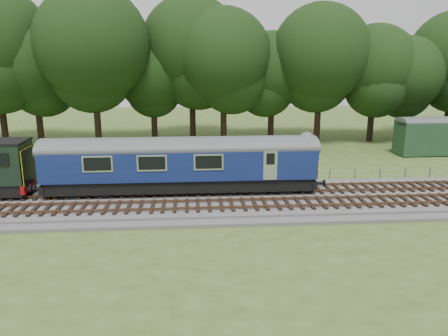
{
  "coord_description": "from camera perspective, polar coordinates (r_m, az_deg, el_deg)",
  "views": [
    {
      "loc": [
        -4.5,
        -27.18,
        9.15
      ],
      "look_at": [
        -2.38,
        1.4,
        2.0
      ],
      "focal_mm": 35.0,
      "sensor_mm": 36.0,
      "label": 1
    }
  ],
  "objects": [
    {
      "name": "shed",
      "position": [
        49.66,
        24.28,
        3.92
      ],
      "size": [
        4.83,
        4.83,
        2.97
      ],
      "rotation": [
        0.0,
        0.0,
        -0.43
      ],
      "color": "#1B3C25",
      "rests_on": "ground"
    },
    {
      "name": "ground",
      "position": [
        29.03,
        4.9,
        -4.42
      ],
      "size": [
        120.0,
        120.0,
        0.0
      ],
      "primitive_type": "plane",
      "color": "#3D5920",
      "rests_on": "ground"
    },
    {
      "name": "worker",
      "position": [
        30.29,
        -21.76,
        -2.13
      ],
      "size": [
        0.71,
        0.51,
        1.8
      ],
      "primitive_type": "imported",
      "rotation": [
        0.0,
        0.0,
        0.13
      ],
      "color": "orange",
      "rests_on": "ballast"
    },
    {
      "name": "track_north",
      "position": [
        30.22,
        4.5,
        -2.84
      ],
      "size": [
        67.2,
        2.4,
        0.21
      ],
      "color": "black",
      "rests_on": "ballast"
    },
    {
      "name": "ballast",
      "position": [
        28.97,
        4.91,
        -4.09
      ],
      "size": [
        70.0,
        7.0,
        0.35
      ],
      "primitive_type": "cube",
      "color": "#4C4C4F",
      "rests_on": "ground"
    },
    {
      "name": "fence",
      "position": [
        33.28,
        3.69,
        -1.98
      ],
      "size": [
        64.0,
        0.12,
        1.0
      ],
      "primitive_type": null,
      "color": "#6B6054",
      "rests_on": "ground"
    },
    {
      "name": "track_south",
      "position": [
        27.4,
        5.45,
        -4.65
      ],
      "size": [
        67.2,
        2.4,
        0.21
      ],
      "color": "black",
      "rests_on": "ballast"
    },
    {
      "name": "dmu_railcar",
      "position": [
        29.33,
        -5.63,
        1.05
      ],
      "size": [
        18.05,
        2.86,
        3.88
      ],
      "color": "black",
      "rests_on": "ground"
    },
    {
      "name": "tree_line",
      "position": [
        50.22,
        0.96,
        3.51
      ],
      "size": [
        70.0,
        8.0,
        18.0
      ],
      "primitive_type": null,
      "color": "black",
      "rests_on": "ground"
    }
  ]
}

